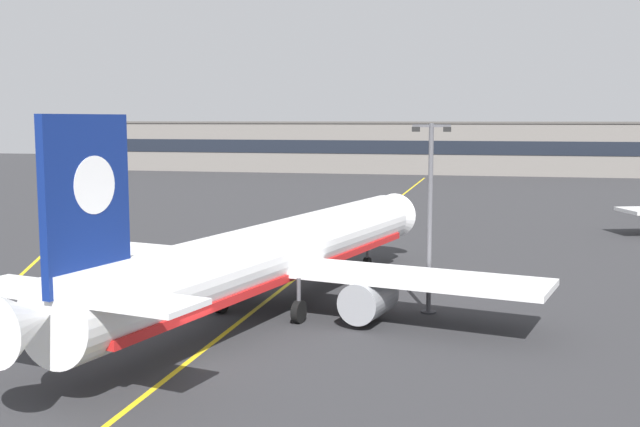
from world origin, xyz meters
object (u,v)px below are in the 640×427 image
(airliner_foreground, at_px, (274,256))
(apron_lamp_post, at_px, (430,214))
(safety_cone_by_port_wing, at_px, (19,283))
(safety_cone_by_nose_gear, at_px, (335,259))

(airliner_foreground, distance_m, apron_lamp_post, 9.54)
(airliner_foreground, height_order, safety_cone_by_port_wing, airliner_foreground)
(safety_cone_by_nose_gear, bearing_deg, safety_cone_by_port_wing, -144.21)
(apron_lamp_post, relative_size, safety_cone_by_port_wing, 20.40)
(airliner_foreground, relative_size, safety_cone_by_nose_gear, 74.65)
(airliner_foreground, distance_m, safety_cone_by_port_wing, 19.44)
(airliner_foreground, height_order, apron_lamp_post, airliner_foreground)
(safety_cone_by_port_wing, bearing_deg, safety_cone_by_nose_gear, 35.79)
(safety_cone_by_nose_gear, bearing_deg, airliner_foreground, -91.01)
(safety_cone_by_nose_gear, distance_m, safety_cone_by_port_wing, 23.79)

